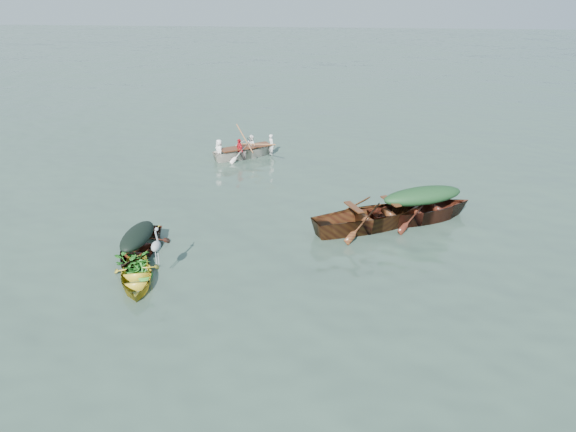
% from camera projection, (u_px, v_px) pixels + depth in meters
% --- Properties ---
extents(ground, '(140.00, 140.00, 0.00)m').
position_uv_depth(ground, '(300.00, 269.00, 14.32)').
color(ground, '#384E41').
rests_on(ground, ground).
extents(yellow_dinghy, '(1.92, 2.85, 0.67)m').
position_uv_depth(yellow_dinghy, '(137.00, 283.00, 13.68)').
color(yellow_dinghy, gold).
rests_on(yellow_dinghy, ground).
extents(dark_covered_boat, '(1.25, 3.30, 0.80)m').
position_uv_depth(dark_covered_boat, '(139.00, 254.00, 15.09)').
color(dark_covered_boat, '#431B0F').
rests_on(dark_covered_boat, ground).
extents(green_tarp_boat, '(4.90, 3.33, 1.12)m').
position_uv_depth(green_tarp_boat, '(420.00, 221.00, 17.15)').
color(green_tarp_boat, '#421E0F').
rests_on(green_tarp_boat, ground).
extents(open_wooden_boat, '(5.25, 3.75, 1.23)m').
position_uv_depth(open_wooden_boat, '(371.00, 228.00, 16.64)').
color(open_wooden_boat, '#563115').
rests_on(open_wooden_boat, ground).
extents(rowed_boat, '(3.85, 3.16, 0.90)m').
position_uv_depth(rowed_boat, '(246.00, 157.00, 23.05)').
color(rowed_boat, white).
rests_on(rowed_boat, ground).
extents(dark_tarp_cover, '(0.69, 1.82, 0.40)m').
position_uv_depth(dark_tarp_cover, '(137.00, 234.00, 14.85)').
color(dark_tarp_cover, black).
rests_on(dark_tarp_cover, dark_covered_boat).
extents(green_tarp_cover, '(2.70, 1.83, 0.52)m').
position_uv_depth(green_tarp_cover, '(423.00, 196.00, 16.82)').
color(green_tarp_cover, '#183B1B').
rests_on(green_tarp_cover, green_tarp_boat).
extents(thwart_benches, '(2.70, 2.02, 0.04)m').
position_uv_depth(thwart_benches, '(372.00, 208.00, 16.38)').
color(thwart_benches, '#43210F').
rests_on(thwart_benches, open_wooden_boat).
extents(heron, '(0.39, 0.47, 0.92)m').
position_uv_depth(heron, '(157.00, 251.00, 13.52)').
color(heron, '#9A9DA3').
rests_on(heron, yellow_dinghy).
extents(dinghy_weeds, '(0.95, 1.08, 0.60)m').
position_uv_depth(dinghy_weeds, '(135.00, 250.00, 13.92)').
color(dinghy_weeds, '#1C6119').
rests_on(dinghy_weeds, yellow_dinghy).
extents(rowers, '(2.83, 2.41, 0.76)m').
position_uv_depth(rowers, '(245.00, 138.00, 22.71)').
color(rowers, silver).
rests_on(rowers, rowed_boat).
extents(oars, '(1.97, 2.48, 0.06)m').
position_uv_depth(oars, '(246.00, 146.00, 22.85)').
color(oars, '#9C643B').
rests_on(oars, rowed_boat).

